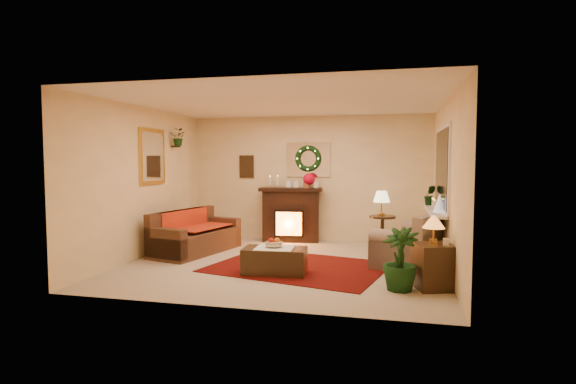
% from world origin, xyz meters
% --- Properties ---
extents(floor, '(5.00, 5.00, 0.00)m').
position_xyz_m(floor, '(0.00, 0.00, 0.00)').
color(floor, beige).
rests_on(floor, ground).
extents(ceiling, '(5.00, 5.00, 0.00)m').
position_xyz_m(ceiling, '(0.00, 0.00, 2.60)').
color(ceiling, white).
rests_on(ceiling, ground).
extents(wall_back, '(5.00, 5.00, 0.00)m').
position_xyz_m(wall_back, '(0.00, 2.25, 1.30)').
color(wall_back, '#EFD88C').
rests_on(wall_back, ground).
extents(wall_front, '(5.00, 5.00, 0.00)m').
position_xyz_m(wall_front, '(0.00, -2.25, 1.30)').
color(wall_front, '#EFD88C').
rests_on(wall_front, ground).
extents(wall_left, '(4.50, 4.50, 0.00)m').
position_xyz_m(wall_left, '(-2.50, 0.00, 1.30)').
color(wall_left, '#EFD88C').
rests_on(wall_left, ground).
extents(wall_right, '(4.50, 4.50, 0.00)m').
position_xyz_m(wall_right, '(2.50, 0.00, 1.30)').
color(wall_right, '#EFD88C').
rests_on(wall_right, ground).
extents(area_rug, '(2.99, 2.51, 0.01)m').
position_xyz_m(area_rug, '(0.29, -0.16, 0.01)').
color(area_rug, maroon).
rests_on(area_rug, floor).
extents(sofa, '(1.19, 1.93, 0.77)m').
position_xyz_m(sofa, '(-1.76, 0.53, 0.43)').
color(sofa, brown).
rests_on(sofa, floor).
extents(red_throw, '(0.77, 1.25, 0.02)m').
position_xyz_m(red_throw, '(-1.78, 0.71, 0.46)').
color(red_throw, red).
rests_on(red_throw, sofa).
extents(fireplace, '(1.18, 0.48, 1.05)m').
position_xyz_m(fireplace, '(-0.33, 2.04, 0.55)').
color(fireplace, '#351D18').
rests_on(fireplace, floor).
extents(poinsettia, '(0.24, 0.24, 0.24)m').
position_xyz_m(poinsettia, '(0.05, 2.01, 1.30)').
color(poinsettia, red).
rests_on(poinsettia, fireplace).
extents(mantel_candle_a, '(0.06, 0.06, 0.18)m').
position_xyz_m(mantel_candle_a, '(-0.77, 2.01, 1.26)').
color(mantel_candle_a, white).
rests_on(mantel_candle_a, fireplace).
extents(mantel_candle_b, '(0.06, 0.06, 0.19)m').
position_xyz_m(mantel_candle_b, '(-0.61, 2.03, 1.26)').
color(mantel_candle_b, '#F0E3C2').
rests_on(mantel_candle_b, fireplace).
extents(mantel_mirror, '(0.92, 0.02, 0.72)m').
position_xyz_m(mantel_mirror, '(0.00, 2.23, 1.70)').
color(mantel_mirror, white).
rests_on(mantel_mirror, wall_back).
extents(wreath, '(0.55, 0.11, 0.55)m').
position_xyz_m(wreath, '(0.00, 2.19, 1.72)').
color(wreath, '#194719').
rests_on(wreath, wall_back).
extents(wall_art, '(0.32, 0.03, 0.48)m').
position_xyz_m(wall_art, '(-1.35, 2.23, 1.55)').
color(wall_art, '#381E11').
rests_on(wall_art, wall_back).
extents(gold_mirror, '(0.03, 0.84, 1.00)m').
position_xyz_m(gold_mirror, '(-2.48, 0.30, 1.75)').
color(gold_mirror, gold).
rests_on(gold_mirror, wall_left).
extents(hanging_plant, '(0.33, 0.28, 0.36)m').
position_xyz_m(hanging_plant, '(-2.34, 1.05, 1.97)').
color(hanging_plant, '#194719').
rests_on(hanging_plant, wall_left).
extents(loveseat, '(1.40, 1.70, 0.86)m').
position_xyz_m(loveseat, '(2.06, 0.44, 0.42)').
color(loveseat, tan).
rests_on(loveseat, floor).
extents(window_frame, '(0.03, 1.86, 1.36)m').
position_xyz_m(window_frame, '(2.48, 0.55, 1.55)').
color(window_frame, white).
rests_on(window_frame, wall_right).
extents(window_glass, '(0.02, 1.70, 1.22)m').
position_xyz_m(window_glass, '(2.47, 0.55, 1.55)').
color(window_glass, black).
rests_on(window_glass, wall_right).
extents(window_sill, '(0.22, 1.86, 0.04)m').
position_xyz_m(window_sill, '(2.38, 0.55, 0.87)').
color(window_sill, white).
rests_on(window_sill, wall_right).
extents(mini_tree, '(0.19, 0.19, 0.28)m').
position_xyz_m(mini_tree, '(2.41, 0.14, 1.04)').
color(mini_tree, silver).
rests_on(mini_tree, window_sill).
extents(sill_plant, '(0.25, 0.20, 0.46)m').
position_xyz_m(sill_plant, '(2.36, 1.26, 1.08)').
color(sill_plant, '#103514').
rests_on(sill_plant, window_sill).
extents(side_table_round, '(0.54, 0.54, 0.64)m').
position_xyz_m(side_table_round, '(1.54, 1.62, 0.33)').
color(side_table_round, black).
rests_on(side_table_round, floor).
extents(lamp_cream, '(0.31, 0.31, 0.48)m').
position_xyz_m(lamp_cream, '(1.52, 1.62, 0.88)').
color(lamp_cream, beige).
rests_on(lamp_cream, side_table_round).
extents(end_table_square, '(0.61, 0.61, 0.59)m').
position_xyz_m(end_table_square, '(2.26, -0.92, 0.27)').
color(end_table_square, '#533211').
rests_on(end_table_square, floor).
extents(lamp_tiffany, '(0.29, 0.29, 0.43)m').
position_xyz_m(lamp_tiffany, '(2.24, -0.89, 0.74)').
color(lamp_tiffany, '#E15912').
rests_on(lamp_tiffany, end_table_square).
extents(coffee_table, '(0.96, 0.57, 0.39)m').
position_xyz_m(coffee_table, '(0.03, -0.65, 0.21)').
color(coffee_table, black).
rests_on(coffee_table, floor).
extents(fruit_bowl, '(0.25, 0.25, 0.06)m').
position_xyz_m(fruit_bowl, '(0.02, -0.64, 0.45)').
color(fruit_bowl, beige).
rests_on(fruit_bowl, coffee_table).
extents(floor_palm, '(1.72, 1.72, 2.44)m').
position_xyz_m(floor_palm, '(1.82, -1.10, 0.45)').
color(floor_palm, '#123D17').
rests_on(floor_palm, floor).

